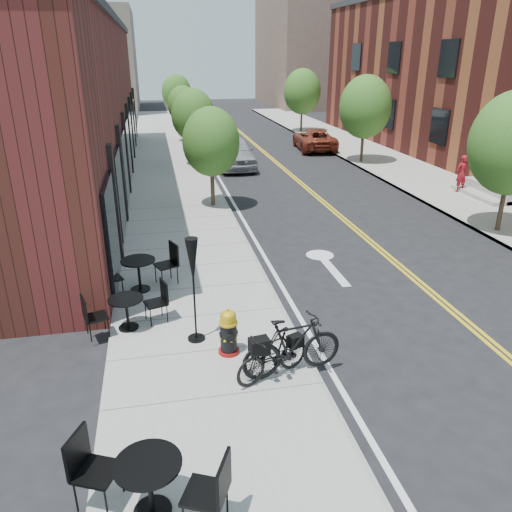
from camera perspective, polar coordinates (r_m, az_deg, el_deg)
ground at (r=12.05m, az=3.17°, el=-6.36°), size 120.00×120.00×0.00m
sidewalk_near at (r=21.02m, az=-9.05°, el=6.18°), size 4.00×70.00×0.12m
sidewalk_far at (r=24.58m, az=20.34°, el=7.40°), size 4.00×70.00×0.12m
building_near at (r=24.62m, az=-20.99°, el=15.53°), size 5.00×28.00×7.00m
bg_building_left at (r=58.47m, az=-17.79°, el=20.45°), size 8.00×14.00×10.00m
bg_building_right at (r=63.08m, az=6.28°, el=22.26°), size 10.00×16.00×12.00m
tree_near_a at (r=19.60m, az=-5.16°, el=12.85°), size 2.20×2.20×3.81m
tree_near_b at (r=27.48m, az=-7.19°, el=15.66°), size 2.30×2.30×3.98m
tree_near_c at (r=35.44m, az=-8.31°, el=16.73°), size 2.10×2.10×3.67m
tree_near_d at (r=43.38m, az=-9.06°, el=17.99°), size 2.40×2.40×4.11m
tree_far_b at (r=28.70m, az=12.37°, el=16.29°), size 2.80×2.80×4.62m
tree_far_c at (r=39.97m, az=5.31°, el=18.21°), size 2.80×2.80×4.62m
fire_hydrant at (r=10.07m, az=-3.17°, el=-8.70°), size 0.49×0.49×0.98m
bicycle_left at (r=9.35m, az=1.92°, el=-11.26°), size 1.64×1.05×0.96m
bicycle_right at (r=9.42m, az=4.18°, el=-10.19°), size 2.04×0.85×1.19m
bistro_set_a at (r=7.14m, az=-12.08°, el=-23.78°), size 2.04×1.31×1.09m
bistro_set_b at (r=11.25m, az=-14.57°, el=-5.86°), size 1.80×0.95×0.95m
bistro_set_c at (r=12.94m, az=-13.25°, el=-1.61°), size 2.03×1.23×1.08m
patio_umbrella at (r=10.05m, az=-7.24°, el=-1.43°), size 0.37×0.37×2.28m
parked_car_a at (r=27.41m, az=-2.61°, el=11.79°), size 1.96×4.85×1.65m
parked_car_b at (r=30.73m, az=-4.81°, el=12.68°), size 2.00×4.56×1.46m
parked_car_c at (r=38.43m, az=-5.89°, el=14.45°), size 2.36×4.79×1.34m
parked_car_far at (r=32.84m, az=6.68°, el=13.11°), size 2.67×4.97×1.33m
pedestrian at (r=23.65m, az=22.43°, el=8.72°), size 0.65×0.50×1.59m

